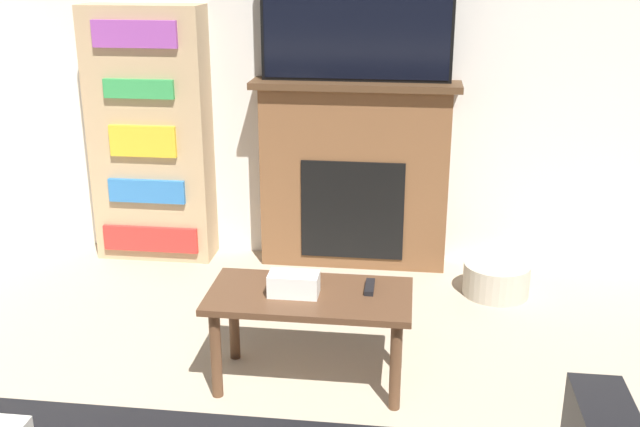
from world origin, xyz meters
name	(u,v)px	position (x,y,z in m)	size (l,w,h in m)	color
wall_back	(355,45)	(0.00, 3.73, 1.35)	(6.52, 0.06, 2.70)	silver
fireplace	(354,175)	(0.02, 3.59, 0.58)	(1.24, 0.28, 1.16)	brown
tv	(356,23)	(0.02, 3.57, 1.49)	(1.11, 0.03, 0.67)	black
coffee_table	(310,308)	(-0.06, 2.16, 0.38)	(0.90, 0.46, 0.45)	brown
tissue_box	(294,284)	(-0.12, 2.14, 0.50)	(0.22, 0.12, 0.10)	white
remote_control	(370,287)	(0.20, 2.23, 0.46)	(0.04, 0.15, 0.02)	black
bookshelf	(151,136)	(-1.26, 3.57, 0.79)	(0.73, 0.29, 1.59)	tan
storage_basket	(496,279)	(0.88, 3.23, 0.09)	(0.38, 0.38, 0.19)	#BCB29E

